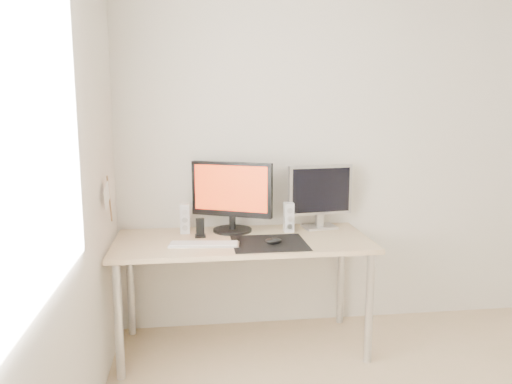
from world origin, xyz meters
TOP-DOWN VIEW (x-y plane):
  - wall_back at (0.00, 1.75)m, footprint 3.50×0.00m
  - wall_left at (-1.75, 0.00)m, footprint 0.00×3.50m
  - window_pane at (-1.74, 0.00)m, footprint 0.00×1.30m
  - mousepad at (-0.78, 1.26)m, footprint 0.45×0.40m
  - mouse at (-0.76, 1.23)m, footprint 0.10×0.06m
  - desk at (-0.93, 1.38)m, footprint 1.60×0.70m
  - main_monitor at (-0.98, 1.58)m, footprint 0.52×0.34m
  - second_monitor at (-0.38, 1.60)m, footprint 0.45×0.19m
  - speaker_left at (-1.29, 1.58)m, footprint 0.06×0.08m
  - speaker_right at (-0.61, 1.53)m, footprint 0.06×0.08m
  - keyboard at (-1.17, 1.26)m, footprint 0.43×0.17m
  - phone_dock at (-1.19, 1.46)m, footprint 0.07×0.06m
  - pennant at (-1.72, 1.24)m, footprint 0.01×0.23m

SIDE VIEW (x-z plane):
  - desk at x=-0.93m, z-range 0.29..1.02m
  - mousepad at x=-0.78m, z-range 0.73..0.73m
  - keyboard at x=-1.17m, z-range 0.73..0.75m
  - mouse at x=-0.76m, z-range 0.73..0.77m
  - phone_dock at x=-1.19m, z-range 0.71..0.83m
  - speaker_left at x=-1.29m, z-range 0.73..0.92m
  - speaker_right at x=-0.61m, z-range 0.73..0.92m
  - second_monitor at x=-0.38m, z-range 0.75..1.19m
  - main_monitor at x=-0.98m, z-range 0.75..1.22m
  - pennant at x=-1.72m, z-range 0.90..1.19m
  - wall_back at x=0.00m, z-range -0.50..3.00m
  - wall_left at x=-1.75m, z-range -0.50..3.00m
  - window_pane at x=-1.74m, z-range 0.85..2.15m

